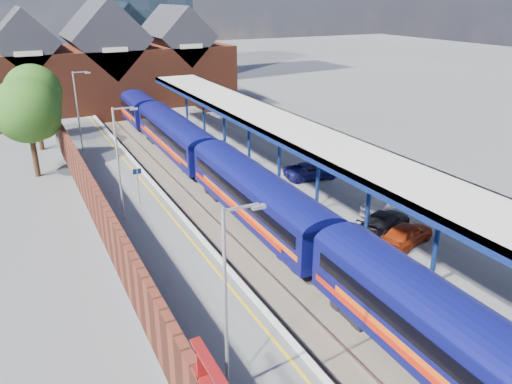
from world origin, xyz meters
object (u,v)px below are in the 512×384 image
(lamp_post_d, at_px, (79,107))
(platform_sign, at_px, (138,180))
(train, at_px, (209,159))
(parked_car_blue, at_px, (312,170))
(parked_car_dark, at_px, (384,221))
(lamp_post_c, at_px, (120,158))
(lamp_post_b, at_px, (229,292))
(parked_car_red, at_px, (407,234))
(parked_car_silver, at_px, (383,203))

(lamp_post_d, bearing_deg, platform_sign, -84.44)
(train, relative_size, parked_car_blue, 15.23)
(platform_sign, distance_m, parked_car_dark, 15.79)
(lamp_post_c, distance_m, platform_sign, 3.34)
(train, xyz_separation_m, lamp_post_b, (-7.86, -21.82, 2.87))
(parked_car_red, bearing_deg, platform_sign, 27.29)
(parked_car_red, xyz_separation_m, parked_car_blue, (1.16, 11.47, -0.03))
(parked_car_red, bearing_deg, parked_car_silver, -39.68)
(platform_sign, bearing_deg, parked_car_blue, -3.61)
(lamp_post_d, relative_size, platform_sign, 2.80)
(platform_sign, xyz_separation_m, parked_car_red, (11.82, -12.29, -1.05))
(parked_car_dark, bearing_deg, platform_sign, 28.07)
(parked_car_silver, bearing_deg, platform_sign, 32.38)
(lamp_post_c, height_order, parked_car_dark, lamp_post_c)
(lamp_post_d, distance_m, platform_sign, 14.25)
(train, height_order, platform_sign, platform_sign)
(lamp_post_b, distance_m, parked_car_blue, 22.63)
(lamp_post_d, bearing_deg, parked_car_blue, -45.95)
(lamp_post_d, height_order, parked_car_red, lamp_post_d)
(parked_car_red, distance_m, parked_car_silver, 4.30)
(lamp_post_d, relative_size, parked_car_silver, 1.81)
(lamp_post_d, bearing_deg, train, -52.35)
(train, height_order, parked_car_silver, train)
(train, relative_size, lamp_post_d, 9.42)
(lamp_post_b, xyz_separation_m, platform_sign, (1.36, 18.00, -2.30))
(platform_sign, height_order, parked_car_silver, platform_sign)
(parked_car_silver, bearing_deg, lamp_post_b, 97.10)
(lamp_post_b, height_order, lamp_post_d, same)
(parked_car_blue, bearing_deg, train, 62.15)
(train, relative_size, parked_car_red, 17.67)
(lamp_post_d, distance_m, parked_car_dark, 27.93)
(lamp_post_d, xyz_separation_m, parked_car_dark, (13.21, -24.38, -3.40))
(train, distance_m, lamp_post_b, 23.36)
(parked_car_silver, bearing_deg, train, 4.04)
(train, relative_size, parked_car_dark, 16.05)
(parked_car_red, height_order, parked_car_silver, parked_car_silver)
(lamp_post_c, bearing_deg, platform_sign, 55.74)
(lamp_post_b, height_order, parked_car_red, lamp_post_b)
(train, height_order, parked_car_red, train)
(platform_sign, bearing_deg, parked_car_silver, -31.69)
(lamp_post_b, relative_size, parked_car_red, 1.88)
(parked_car_red, relative_size, parked_car_silver, 0.96)
(lamp_post_d, xyz_separation_m, parked_car_red, (13.18, -26.29, -3.36))
(lamp_post_c, bearing_deg, train, 36.52)
(parked_car_red, distance_m, parked_car_blue, 11.52)
(lamp_post_b, xyz_separation_m, parked_car_blue, (14.34, 17.18, -3.39))
(parked_car_silver, bearing_deg, parked_car_red, 130.99)
(parked_car_dark, bearing_deg, parked_car_blue, -27.44)
(lamp_post_b, relative_size, parked_car_blue, 1.62)
(train, bearing_deg, platform_sign, -149.56)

